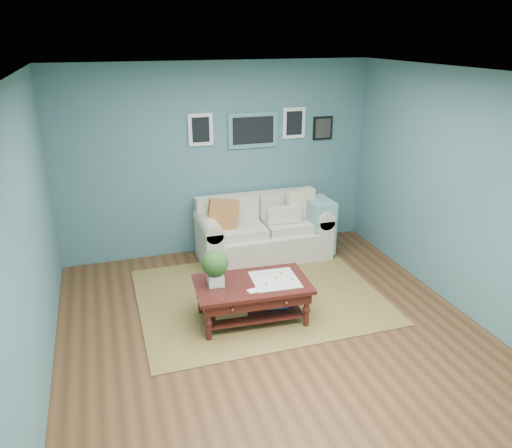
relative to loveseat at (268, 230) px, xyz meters
name	(u,v)px	position (x,y,z in m)	size (l,w,h in m)	color
room_shell	(278,216)	(-0.59, -1.97, 0.97)	(5.00, 5.02, 2.70)	brown
area_rug	(259,296)	(-0.50, -1.12, -0.39)	(2.89, 2.31, 0.01)	brown
loveseat	(268,230)	(0.00, 0.00, 0.00)	(1.88, 0.86, 0.97)	beige
coffee_table	(246,289)	(-0.80, -1.59, 0.00)	(1.29, 0.80, 0.88)	black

